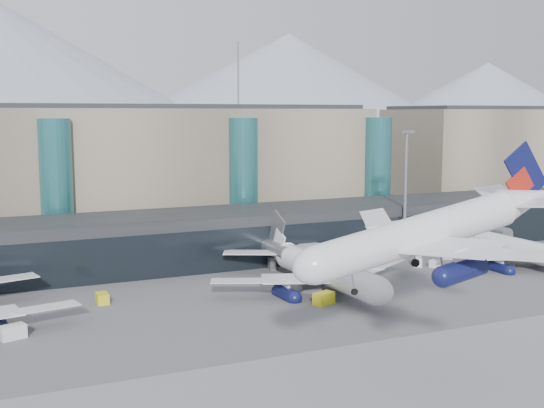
{
  "coord_description": "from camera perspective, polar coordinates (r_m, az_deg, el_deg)",
  "views": [
    {
      "loc": [
        -50.05,
        -66.59,
        29.06
      ],
      "look_at": [
        -6.61,
        32.0,
        14.63
      ],
      "focal_mm": 45.0,
      "sensor_mm": 36.0,
      "label": 1
    }
  ],
  "objects": [
    {
      "name": "ground",
      "position": [
        88.23,
        12.67,
        -11.79
      ],
      "size": [
        900.0,
        900.0,
        0.0
      ],
      "primitive_type": "plane",
      "color": "#515154",
      "rests_on": "ground"
    },
    {
      "name": "runway_strip",
      "position": [
        77.53,
        19.48,
        -14.82
      ],
      "size": [
        400.0,
        40.0,
        0.04
      ],
      "primitive_type": "cube",
      "color": "slate",
      "rests_on": "ground"
    },
    {
      "name": "runway_markings",
      "position": [
        77.52,
        19.49,
        -14.8
      ],
      "size": [
        128.0,
        1.0,
        0.02
      ],
      "color": "gold",
      "rests_on": "ground"
    },
    {
      "name": "concourse",
      "position": [
        136.16,
        -1.83,
        -2.56
      ],
      "size": [
        170.0,
        27.0,
        10.0
      ],
      "color": "black",
      "rests_on": "ground"
    },
    {
      "name": "terminal_main",
      "position": [
        159.17,
        -14.65,
        2.47
      ],
      "size": [
        130.0,
        30.0,
        31.0
      ],
      "color": "gray",
      "rests_on": "ground"
    },
    {
      "name": "terminal_east",
      "position": [
        213.89,
        19.03,
        3.56
      ],
      "size": [
        70.0,
        30.0,
        31.0
      ],
      "color": "gray",
      "rests_on": "ground"
    },
    {
      "name": "teal_towers",
      "position": [
        145.69,
        -9.73,
        1.59
      ],
      "size": [
        116.4,
        19.4,
        46.0
      ],
      "color": "#26666B",
      "rests_on": "ground"
    },
    {
      "name": "mountain_ridge",
      "position": [
        451.76,
        -15.58,
        9.47
      ],
      "size": [
        910.0,
        400.0,
        110.0
      ],
      "color": "gray",
      "rests_on": "ground"
    },
    {
      "name": "lightmast_mid",
      "position": [
        140.55,
        11.1,
        1.51
      ],
      "size": [
        3.0,
        1.2,
        25.6
      ],
      "color": "slate",
      "rests_on": "ground"
    },
    {
      "name": "hero_jet",
      "position": [
        74.54,
        14.03,
        -1.25
      ],
      "size": [
        33.31,
        34.52,
        11.11
      ],
      "rotation": [
        0.0,
        -0.18,
        0.01
      ],
      "color": "silver",
      "rests_on": "ground"
    },
    {
      "name": "jet_parked_mid",
      "position": [
        114.35,
        3.57,
        -4.64
      ],
      "size": [
        39.33,
        38.49,
        12.68
      ],
      "rotation": [
        0.0,
        0.0,
        1.63
      ],
      "color": "silver",
      "rests_on": "ground"
    },
    {
      "name": "jet_parked_right",
      "position": [
        139.22,
        19.62,
        -3.03
      ],
      "size": [
        36.04,
        34.89,
        11.6
      ],
      "rotation": [
        0.0,
        0.0,
        1.59
      ],
      "color": "silver",
      "rests_on": "ground"
    },
    {
      "name": "veh_a",
      "position": [
        95.83,
        -20.88,
        -9.97
      ],
      "size": [
        3.62,
        2.72,
        1.81
      ],
      "primitive_type": "cube",
      "rotation": [
        0.0,
        0.0,
        0.32
      ],
      "color": "silver",
      "rests_on": "ground"
    },
    {
      "name": "veh_b",
      "position": [
        108.75,
        -14.02,
        -7.66
      ],
      "size": [
        1.75,
        2.83,
        1.62
      ],
      "primitive_type": "cube",
      "rotation": [
        0.0,
        0.0,
        1.58
      ],
      "color": "gold",
      "rests_on": "ground"
    },
    {
      "name": "veh_c",
      "position": [
        111.81,
        3.47,
        -6.98
      ],
      "size": [
        3.52,
        3.38,
        1.78
      ],
      "primitive_type": "cube",
      "rotation": [
        0.0,
        0.0,
        -0.72
      ],
      "color": "#4E4E54",
      "rests_on": "ground"
    },
    {
      "name": "veh_d",
      "position": [
        133.57,
        12.08,
        -4.75
      ],
      "size": [
        2.84,
        3.27,
        1.65
      ],
      "primitive_type": "cube",
      "rotation": [
        0.0,
        0.0,
        1.01
      ],
      "color": "silver",
      "rests_on": "ground"
    },
    {
      "name": "veh_g",
      "position": [
        132.97,
        13.57,
        -4.91
      ],
      "size": [
        2.33,
        2.72,
        1.37
      ],
      "primitive_type": "cube",
      "rotation": [
        0.0,
        0.0,
        -1.07
      ],
      "color": "silver",
      "rests_on": "ground"
    },
    {
      "name": "veh_h",
      "position": [
        105.35,
        4.35,
        -7.88
      ],
      "size": [
        3.77,
        2.86,
        1.86
      ],
      "primitive_type": "cube",
      "rotation": [
        0.0,
        0.0,
        0.37
      ],
      "color": "gold",
      "rests_on": "ground"
    }
  ]
}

